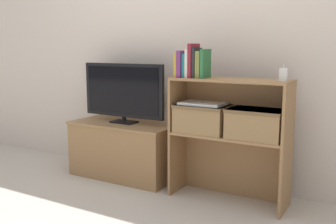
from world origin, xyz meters
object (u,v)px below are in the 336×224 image
object	(u,v)px
book_charcoal	(197,63)
storage_basket_left	(203,117)
baby_monitor	(283,74)
book_plum	(183,64)
tv	(123,91)
laptop	(203,104)
tv_stand	(124,149)
book_olive	(201,64)
book_forest	(206,64)
book_teal	(187,65)
book_mustard	(179,65)
book_ivory	(190,63)
storage_basket_right	(256,122)
book_maroon	(194,61)

from	to	relation	value
book_charcoal	storage_basket_left	world-z (taller)	book_charcoal
storage_basket_left	baby_monitor	bearing A→B (deg)	1.46
book_plum	storage_basket_left	xyz separation A→B (m)	(0.15, 0.03, -0.40)
storage_basket_left	tv	bearing A→B (deg)	174.07
book_plum	laptop	size ratio (longest dim) A/B	0.61
tv_stand	book_charcoal	xyz separation A→B (m)	(0.77, -0.12, 0.79)
tv	book_olive	xyz separation A→B (m)	(0.80, -0.11, 0.26)
book_forest	baby_monitor	xyz separation A→B (m)	(0.56, 0.05, -0.06)
storage_basket_left	laptop	bearing A→B (deg)	180.00
book_teal	tv	bearing A→B (deg)	170.55
book_mustard	book_teal	xyz separation A→B (m)	(0.07, -0.00, -0.00)
tv	book_ivory	distance (m)	0.77
book_ivory	book_charcoal	distance (m)	0.05
book_ivory	storage_basket_right	bearing A→B (deg)	3.41
book_charcoal	tv_stand	bearing A→B (deg)	171.42
book_mustard	book_forest	bearing A→B (deg)	0.00
book_ivory	storage_basket_right	distance (m)	0.65
book_teal	book_maroon	xyz separation A→B (m)	(0.05, 0.00, 0.04)
book_plum	book_olive	bearing A→B (deg)	0.00
tv_stand	book_charcoal	bearing A→B (deg)	-8.58
book_ivory	book_forest	xyz separation A→B (m)	(0.13, 0.00, 0.00)
book_olive	tv_stand	bearing A→B (deg)	171.78
tv_stand	book_ivory	bearing A→B (deg)	-9.22
book_teal	laptop	distance (m)	0.31
book_olive	book_mustard	bearing A→B (deg)	180.00
book_maroon	book_plum	bearing A→B (deg)	180.00
book_plum	storage_basket_right	distance (m)	0.70
laptop	storage_basket_right	bearing A→B (deg)	0.00
book_plum	book_forest	bearing A→B (deg)	0.00
baby_monitor	tv_stand	bearing A→B (deg)	177.12
book_ivory	storage_basket_right	world-z (taller)	book_ivory
book_charcoal	book_mustard	bearing A→B (deg)	180.00
book_forest	storage_basket_left	distance (m)	0.41
book_mustard	book_ivory	distance (m)	0.10
book_plum	baby_monitor	world-z (taller)	book_plum
book_mustard	laptop	world-z (taller)	book_mustard
tv	book_teal	world-z (taller)	book_teal
book_charcoal	book_forest	world-z (taller)	book_charcoal
book_teal	book_olive	size ratio (longest dim) A/B	0.90
baby_monitor	book_plum	bearing A→B (deg)	-176.49
book_olive	laptop	distance (m)	0.30
book_olive	book_forest	world-z (taller)	book_forest
tv	book_charcoal	bearing A→B (deg)	-8.46
book_teal	book_maroon	world-z (taller)	book_maroon
book_charcoal	storage_basket_left	bearing A→B (deg)	38.32
book_charcoal	storage_basket_right	world-z (taller)	book_charcoal
book_teal	storage_basket_left	xyz separation A→B (m)	(0.12, 0.03, -0.39)
book_charcoal	tv	bearing A→B (deg)	171.54
baby_monitor	book_maroon	bearing A→B (deg)	-176.02
tv_stand	laptop	size ratio (longest dim) A/B	2.90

